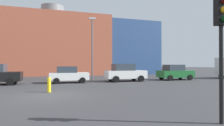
# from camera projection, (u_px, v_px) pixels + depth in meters

# --- Properties ---
(ground_plane) EXTENTS (200.00, 200.00, 0.00)m
(ground_plane) POSITION_uv_depth(u_px,v_px,m) (50.00, 96.00, 11.35)
(ground_plane) COLOR #38383A
(building_backdrop) EXTENTS (39.40, 10.37, 12.40)m
(building_backdrop) POSITION_uv_depth(u_px,v_px,m) (52.00, 46.00, 34.78)
(building_backdrop) COLOR #B2563D
(building_backdrop) RESTS_ON ground_plane
(parked_car_2) EXTENTS (3.82, 1.88, 1.66)m
(parked_car_2) POSITION_uv_depth(u_px,v_px,m) (68.00, 75.00, 19.17)
(parked_car_2) COLOR white
(parked_car_2) RESTS_ON ground_plane
(parked_car_3) EXTENTS (4.41, 2.16, 1.91)m
(parked_car_3) POSITION_uv_depth(u_px,v_px,m) (125.00, 73.00, 20.99)
(parked_car_3) COLOR white
(parked_car_3) RESTS_ON ground_plane
(parked_car_4) EXTENTS (4.20, 2.06, 1.82)m
(parked_car_4) POSITION_uv_depth(u_px,v_px,m) (175.00, 72.00, 22.92)
(parked_car_4) COLOR #1E662D
(parked_car_4) RESTS_ON ground_plane
(traffic_light_near_right) EXTENTS (0.40, 0.39, 3.96)m
(traffic_light_near_right) POSITION_uv_depth(u_px,v_px,m) (222.00, 30.00, 5.95)
(traffic_light_near_right) COLOR black
(traffic_light_near_right) RESTS_ON ground_plane
(bollard_yellow_0) EXTENTS (0.24, 0.24, 0.96)m
(bollard_yellow_0) POSITION_uv_depth(u_px,v_px,m) (49.00, 85.00, 12.72)
(bollard_yellow_0) COLOR yellow
(bollard_yellow_0) RESTS_ON ground_plane
(street_lamp) EXTENTS (0.80, 0.24, 7.39)m
(street_lamp) POSITION_uv_depth(u_px,v_px,m) (92.00, 44.00, 22.63)
(street_lamp) COLOR #59595E
(street_lamp) RESTS_ON ground_plane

